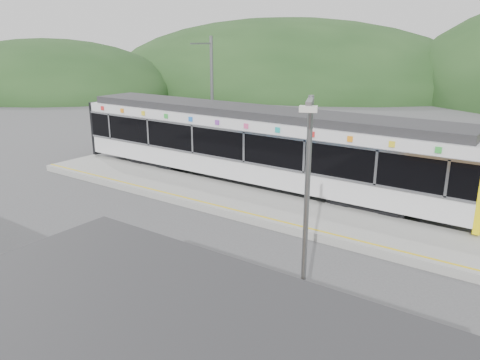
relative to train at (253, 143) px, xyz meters
The scene contains 7 objects.
ground 6.80m from the train, 67.71° to the right, with size 120.00×120.00×0.00m, color #4C4C4F.
hills 8.92m from the train, ahead, with size 146.00×149.00×26.00m.
platform 4.12m from the train, 47.66° to the right, with size 26.00×3.20×0.30m, color #9E9E99.
yellow_line 5.01m from the train, 58.41° to the right, with size 26.00×0.10×0.01m, color yellow.
train is the anchor object (origin of this frame).
catenary_mast_west 5.45m from the train, 150.56° to the left, with size 0.18×1.80×7.00m.
lamp_post 12.06m from the train, 51.04° to the right, with size 0.49×1.07×5.69m.
Camera 1 is at (9.56, -12.16, 6.81)m, focal length 35.00 mm.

